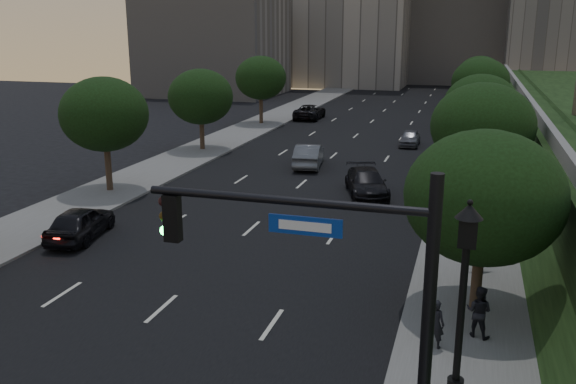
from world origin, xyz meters
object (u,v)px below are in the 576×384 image
(sedan_near_left, at_px, (80,223))
(sedan_mid_left, at_px, (309,155))
(traffic_signal_mast, at_px, (367,342))
(pedestrian_c, at_px, (480,249))
(sedan_far_right, at_px, (410,138))
(pedestrian_a, at_px, (435,324))
(sedan_far_left, at_px, (310,112))
(sedan_near_right, at_px, (367,183))
(pedestrian_b, at_px, (479,312))
(street_lamp, at_px, (461,320))

(sedan_near_left, bearing_deg, sedan_mid_left, -119.40)
(traffic_signal_mast, xyz_separation_m, pedestrian_c, (2.30, 13.28, -2.65))
(traffic_signal_mast, bearing_deg, sedan_far_right, 94.45)
(sedan_far_right, xyz_separation_m, pedestrian_a, (4.09, -32.90, 0.26))
(traffic_signal_mast, relative_size, sedan_mid_left, 1.43)
(sedan_near_left, bearing_deg, sedan_far_left, -100.43)
(sedan_mid_left, distance_m, pedestrian_a, 25.10)
(sedan_far_right, bearing_deg, sedan_near_right, -93.29)
(sedan_near_left, height_order, sedan_far_right, sedan_near_left)
(sedan_mid_left, xyz_separation_m, pedestrian_c, (11.27, -16.40, 0.21))
(sedan_near_right, bearing_deg, pedestrian_b, -87.17)
(sedan_near_right, relative_size, sedan_far_right, 1.34)
(pedestrian_a, xyz_separation_m, pedestrian_b, (1.23, 1.07, 0.06))
(pedestrian_b, height_order, pedestrian_c, pedestrian_c)
(sedan_near_right, bearing_deg, sedan_far_left, 92.52)
(sedan_far_left, height_order, pedestrian_a, pedestrian_a)
(sedan_near_left, relative_size, sedan_far_right, 1.17)
(pedestrian_c, bearing_deg, street_lamp, 66.58)
(sedan_far_left, distance_m, pedestrian_c, 42.11)
(sedan_near_left, xyz_separation_m, pedestrian_b, (17.38, -4.59, 0.21))
(traffic_signal_mast, height_order, street_lamp, traffic_signal_mast)
(street_lamp, xyz_separation_m, pedestrian_a, (-0.67, 3.08, -1.73))
(sedan_near_left, xyz_separation_m, pedestrian_a, (16.15, -5.65, 0.15))
(sedan_near_right, bearing_deg, traffic_signal_mast, -99.02)
(sedan_far_right, bearing_deg, pedestrian_c, -78.81)
(sedan_far_left, bearing_deg, street_lamp, 107.98)
(sedan_far_left, bearing_deg, sedan_near_left, 88.59)
(sedan_far_left, bearing_deg, sedan_near_right, 110.13)
(pedestrian_b, relative_size, pedestrian_c, 0.94)
(sedan_far_left, relative_size, pedestrian_a, 3.63)
(sedan_near_right, bearing_deg, pedestrian_a, -92.18)
(pedestrian_a, bearing_deg, pedestrian_b, -119.80)
(sedan_mid_left, bearing_deg, sedan_near_right, 120.97)
(street_lamp, bearing_deg, sedan_far_left, 108.82)
(street_lamp, height_order, pedestrian_c, street_lamp)
(sedan_far_left, distance_m, pedestrian_b, 47.23)
(pedestrian_a, bearing_deg, pedestrian_c, -81.83)
(pedestrian_a, bearing_deg, sedan_near_right, -54.56)
(street_lamp, distance_m, sedan_far_left, 50.97)
(street_lamp, height_order, sedan_far_left, street_lamp)
(sedan_far_left, relative_size, sedan_near_right, 1.08)
(sedan_far_left, height_order, pedestrian_c, pedestrian_c)
(street_lamp, bearing_deg, sedan_near_left, 152.56)
(sedan_mid_left, distance_m, sedan_near_right, 8.03)
(sedan_near_right, relative_size, pedestrian_a, 3.36)
(street_lamp, bearing_deg, sedan_far_right, 97.53)
(street_lamp, relative_size, sedan_far_right, 1.47)
(sedan_near_left, bearing_deg, pedestrian_c, 173.35)
(street_lamp, height_order, sedan_near_left, street_lamp)
(sedan_near_left, bearing_deg, pedestrian_b, 155.36)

